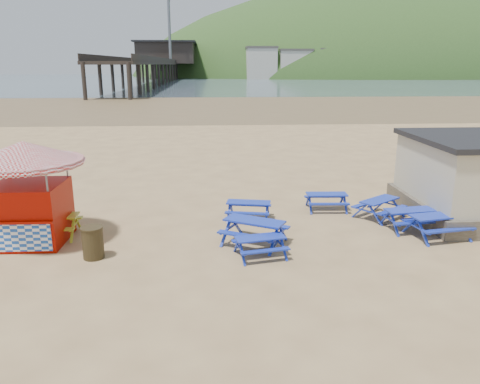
{
  "coord_description": "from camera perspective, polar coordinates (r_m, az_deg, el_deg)",
  "views": [
    {
      "loc": [
        -1.04,
        -15.95,
        5.79
      ],
      "look_at": [
        0.09,
        1.5,
        1.0
      ],
      "focal_mm": 35.0,
      "sensor_mm": 36.0,
      "label": 1
    }
  ],
  "objects": [
    {
      "name": "picnic_table_blue_a",
      "position": [
        18.01,
        1.05,
        -2.27
      ],
      "size": [
        1.89,
        1.64,
        0.7
      ],
      "rotation": [
        0.0,
        0.0,
        -0.19
      ],
      "color": "#140FA4",
      "rests_on": "ground"
    },
    {
      "name": "picnic_table_blue_e",
      "position": [
        14.62,
        2.46,
        -6.66
      ],
      "size": [
        1.76,
        1.53,
        0.64
      ],
      "rotation": [
        0.0,
        0.0,
        0.21
      ],
      "color": "#140FA4",
      "rests_on": "ground"
    },
    {
      "name": "wet_sand",
      "position": [
        71.2,
        -2.91,
        10.64
      ],
      "size": [
        400.0,
        400.0,
        0.0
      ],
      "primitive_type": "plane",
      "color": "olive",
      "rests_on": "ground"
    },
    {
      "name": "picnic_table_blue_d",
      "position": [
        15.58,
        1.75,
        -4.88
      ],
      "size": [
        2.5,
        2.35,
        0.83
      ],
      "rotation": [
        0.0,
        0.0,
        -0.51
      ],
      "color": "#140FA4",
      "rests_on": "ground"
    },
    {
      "name": "ground",
      "position": [
        17.0,
        0.02,
        -4.59
      ],
      "size": [
        400.0,
        400.0,
        0.0
      ],
      "primitive_type": "plane",
      "color": "tan",
      "rests_on": "ground"
    },
    {
      "name": "sea",
      "position": [
        186.05,
        -3.48,
        13.52
      ],
      "size": [
        400.0,
        400.0,
        0.0
      ],
      "primitive_type": "plane",
      "color": "#455663",
      "rests_on": "ground"
    },
    {
      "name": "picnic_table_blue_f",
      "position": [
        18.02,
        19.93,
        -3.14
      ],
      "size": [
        1.93,
        1.63,
        0.74
      ],
      "rotation": [
        0.0,
        0.0,
        0.13
      ],
      "color": "#140FA4",
      "rests_on": "ground"
    },
    {
      "name": "ice_cream_kiosk",
      "position": [
        16.78,
        -24.58,
        1.39
      ],
      "size": [
        3.88,
        3.88,
        3.42
      ],
      "rotation": [
        0.0,
        0.0,
        -0.02
      ],
      "color": "#A20A00",
      "rests_on": "ground"
    },
    {
      "name": "picnic_table_yellow",
      "position": [
        17.48,
        -22.0,
        -3.85
      ],
      "size": [
        1.88,
        1.54,
        0.77
      ],
      "rotation": [
        0.0,
        0.0,
        0.03
      ],
      "color": "#AEAB1C",
      "rests_on": "ground"
    },
    {
      "name": "picnic_table_blue_b",
      "position": [
        19.49,
        10.48,
        -1.16
      ],
      "size": [
        1.7,
        1.4,
        0.69
      ],
      "rotation": [
        0.0,
        0.0,
        -0.05
      ],
      "color": "#140FA4",
      "rests_on": "ground"
    },
    {
      "name": "headland_town",
      "position": [
        262.43,
        16.93,
        11.25
      ],
      "size": [
        264.0,
        144.0,
        108.0
      ],
      "color": "#2D4C1E",
      "rests_on": "ground"
    },
    {
      "name": "picnic_table_blue_g",
      "position": [
        17.53,
        22.91,
        -3.85
      ],
      "size": [
        2.15,
        1.85,
        0.8
      ],
      "rotation": [
        0.0,
        0.0,
        0.18
      ],
      "color": "#140FA4",
      "rests_on": "ground"
    },
    {
      "name": "litter_bin",
      "position": [
        15.11,
        -17.5,
        -5.87
      ],
      "size": [
        0.69,
        0.69,
        1.01
      ],
      "color": "#392E17",
      "rests_on": "ground"
    },
    {
      "name": "picnic_table_blue_c",
      "position": [
        19.01,
        16.59,
        -1.92
      ],
      "size": [
        2.24,
        2.17,
        0.73
      ],
      "rotation": [
        0.0,
        0.0,
        0.64
      ],
      "color": "#140FA4",
      "rests_on": "ground"
    },
    {
      "name": "pier",
      "position": [
        194.92,
        -9.01,
        15.05
      ],
      "size": [
        24.0,
        220.0,
        39.29
      ],
      "color": "black",
      "rests_on": "ground"
    }
  ]
}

